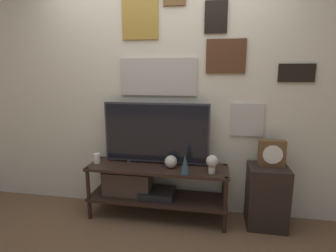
% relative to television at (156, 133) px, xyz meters
% --- Properties ---
extents(ground_plane, '(12.00, 12.00, 0.00)m').
position_rel_television_xyz_m(ground_plane, '(0.03, -0.33, -0.90)').
color(ground_plane, brown).
extents(wall_back, '(6.40, 0.08, 2.70)m').
position_rel_television_xyz_m(wall_back, '(0.04, 0.16, 0.46)').
color(wall_back, beige).
rests_on(wall_back, ground_plane).
extents(media_console, '(1.46, 0.41, 0.57)m').
position_rel_television_xyz_m(media_console, '(-0.10, -0.09, -0.54)').
color(media_console, black).
rests_on(media_console, ground_plane).
extents(television, '(1.12, 0.05, 0.65)m').
position_rel_television_xyz_m(television, '(0.00, 0.00, 0.00)').
color(television, '#333338').
rests_on(television, media_console).
extents(vase_slim_bronze, '(0.09, 0.09, 0.19)m').
position_rel_television_xyz_m(vase_slim_bronze, '(0.34, -0.24, -0.24)').
color(vase_slim_bronze, '#2D4251').
rests_on(vase_slim_bronze, media_console).
extents(vase_round_glass, '(0.13, 0.13, 0.13)m').
position_rel_television_xyz_m(vase_round_glass, '(0.18, -0.10, -0.27)').
color(vase_round_glass, beige).
rests_on(vase_round_glass, media_console).
extents(candle_jar, '(0.07, 0.07, 0.11)m').
position_rel_television_xyz_m(candle_jar, '(-0.64, -0.10, -0.28)').
color(candle_jar, silver).
rests_on(candle_jar, media_console).
extents(decorative_bust, '(0.12, 0.12, 0.18)m').
position_rel_television_xyz_m(decorative_bust, '(0.59, -0.18, -0.23)').
color(decorative_bust, beige).
rests_on(decorative_bust, media_console).
extents(side_table, '(0.38, 0.34, 0.62)m').
position_rel_television_xyz_m(side_table, '(1.14, -0.06, -0.59)').
color(side_table, black).
rests_on(side_table, ground_plane).
extents(mantel_clock, '(0.25, 0.11, 0.26)m').
position_rel_television_xyz_m(mantel_clock, '(1.16, -0.02, -0.15)').
color(mantel_clock, brown).
rests_on(mantel_clock, side_table).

